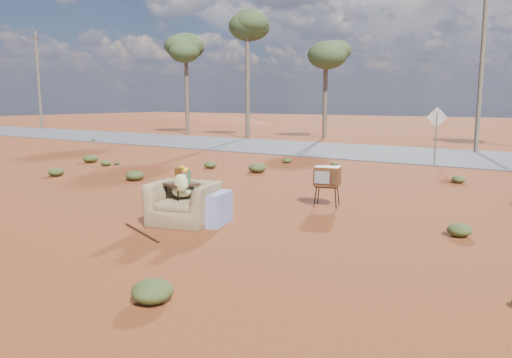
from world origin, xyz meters
The scene contains 14 objects.
ground centered at (0.00, 0.00, 0.00)m, with size 140.00×140.00×0.00m, color brown.
highway centered at (0.00, 15.00, 0.02)m, with size 140.00×7.00×0.04m, color #565659.
dirt_mound centered at (-30.00, 34.00, 0.00)m, with size 26.00×18.00×2.00m, color brown.
armchair centered at (-0.23, -0.17, 0.51)m, with size 1.61×1.29×1.10m.
tv_unit centered at (1.35, 2.87, 0.69)m, with size 0.67×0.59×0.93m.
side_table centered at (-0.45, -0.12, 0.83)m, with size 0.69×0.69×1.11m.
rusty_bar centered at (-0.46, -1.24, 0.02)m, with size 0.04×0.04×1.57m, color #492013.
road_sign centered at (1.50, 12.00, 1.50)m, with size 0.78×0.06×2.19m.
eucalyptus_far_left centered at (-18.00, 20.00, 5.94)m, with size 3.20×3.20×7.10m.
eucalyptus_left centered at (-12.00, 19.00, 6.92)m, with size 3.20×3.20×8.10m.
eucalyptus_near_left centered at (-8.00, 22.00, 5.45)m, with size 3.20×3.20×6.60m.
utility_pole_west centered at (-32.00, 17.50, 4.15)m, with size 1.40×0.20×8.00m.
utility_pole_center centered at (2.00, 17.50, 4.15)m, with size 1.40×0.20×8.00m.
scrub_patch centered at (-0.82, 4.41, 0.14)m, with size 17.49×8.07×0.33m.
Camera 1 is at (6.28, -7.55, 2.44)m, focal length 35.00 mm.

